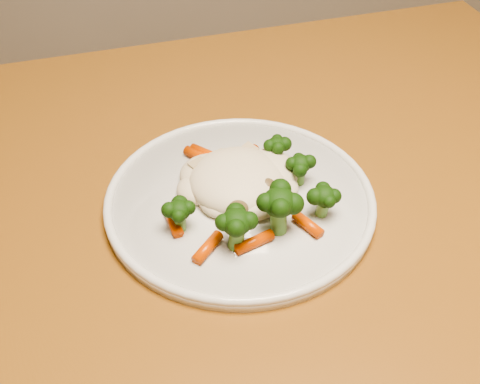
{
  "coord_description": "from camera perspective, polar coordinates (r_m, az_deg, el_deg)",
  "views": [
    {
      "loc": [
        -0.03,
        -0.37,
        1.21
      ],
      "look_at": [
        0.05,
        0.12,
        0.77
      ],
      "focal_mm": 45.0,
      "sensor_mm": 36.0,
      "label": 1
    }
  ],
  "objects": [
    {
      "name": "plate",
      "position": [
        0.67,
        0.0,
        -0.89
      ],
      "size": [
        0.3,
        0.3,
        0.01
      ],
      "primitive_type": "cylinder",
      "color": "silver",
      "rests_on": "dining_table"
    },
    {
      "name": "dining_table",
      "position": [
        0.71,
        -7.79,
        -9.67
      ],
      "size": [
        1.39,
        1.01,
        0.75
      ],
      "rotation": [
        0.0,
        0.0,
        0.11
      ],
      "color": "#935B21",
      "rests_on": "ground"
    },
    {
      "name": "meal",
      "position": [
        0.65,
        0.71,
        0.74
      ],
      "size": [
        0.19,
        0.19,
        0.05
      ],
      "color": "beige",
      "rests_on": "plate"
    }
  ]
}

